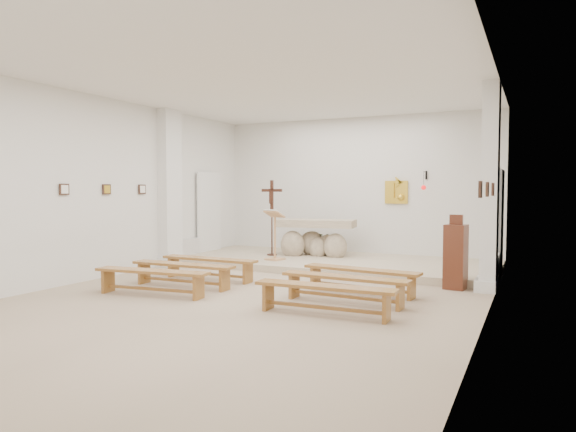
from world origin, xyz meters
The scene contains 29 objects.
ground centered at (0.00, 0.00, 0.00)m, with size 7.00×10.00×0.00m, color tan.
wall_left centered at (-3.49, 0.00, 1.75)m, with size 0.02×10.00×3.50m, color silver.
wall_right centered at (3.49, 0.00, 1.75)m, with size 0.02×10.00×3.50m, color silver.
wall_back centered at (0.00, 4.99, 1.75)m, with size 7.00×0.02×3.50m, color silver.
ceiling centered at (0.00, 0.00, 3.49)m, with size 7.00×10.00×0.02m, color silver.
sanctuary_platform centered at (0.00, 3.50, 0.07)m, with size 6.98×3.00×0.15m, color tan.
pilaster_left centered at (-3.37, 2.00, 1.75)m, with size 0.26×0.55×3.50m, color white.
pilaster_right centered at (3.37, 2.00, 1.75)m, with size 0.26×0.55×3.50m, color white.
gold_wall_relief centered at (1.05, 4.96, 1.65)m, with size 0.55×0.04×0.55m, color gold.
sanctuary_lamp centered at (1.75, 4.71, 1.81)m, with size 0.11×0.36×0.44m.
station_frame_left_front centered at (-3.47, -0.80, 1.72)m, with size 0.03×0.20×0.20m, color #382218.
station_frame_left_mid centered at (-3.47, 0.20, 1.72)m, with size 0.03×0.20×0.20m, color #382218.
station_frame_left_rear centered at (-3.47, 1.20, 1.72)m, with size 0.03×0.20×0.20m, color #382218.
station_frame_right_front centered at (3.47, -0.80, 1.72)m, with size 0.03×0.20×0.20m, color #382218.
station_frame_right_mid centered at (3.47, 0.20, 1.72)m, with size 0.03×0.20×0.20m, color #382218.
station_frame_right_rear centered at (3.47, 1.20, 1.72)m, with size 0.03×0.20×0.20m, color #382218.
radiator_left centered at (-3.43, 2.70, 0.27)m, with size 0.10×0.85×0.52m, color silver.
radiator_right centered at (3.43, 2.70, 0.27)m, with size 0.10×0.85×0.52m, color silver.
altar centered at (-0.62, 3.93, 0.51)m, with size 1.90×0.96×0.94m.
lectern centered at (-1.13, 2.80, 0.71)m, with size 0.46×0.41×1.13m.
crucifix_stand centered at (-1.57, 3.51, 1.18)m, with size 0.54×0.23×1.78m.
potted_plant centered at (-0.62, 4.19, 0.41)m, with size 0.46×0.40×0.51m, color #345A24.
donation_pedestal centered at (2.85, 1.90, 0.57)m, with size 0.39×0.39×1.29m.
bench_left_front centered at (-1.50, 0.80, 0.31)m, with size 1.99×0.34×0.42m.
bench_right_front centered at (1.50, 0.80, 0.31)m, with size 2.00×0.53×0.42m.
bench_left_second centered at (-1.50, -0.01, 0.31)m, with size 1.99×0.36×0.42m.
bench_right_second centered at (1.50, -0.01, 0.31)m, with size 1.99×0.41×0.42m.
bench_left_third centered at (-1.50, -0.82, 0.31)m, with size 2.00×0.53×0.42m.
bench_right_third centered at (1.50, -0.82, 0.31)m, with size 1.99×0.37×0.42m.
Camera 1 is at (4.06, -7.27, 1.72)m, focal length 32.00 mm.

